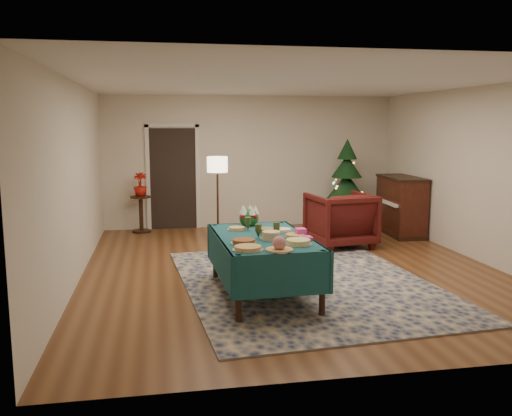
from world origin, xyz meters
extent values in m
plane|color=#593319|center=(0.00, 0.00, 0.00)|extent=(7.00, 7.00, 0.00)
plane|color=white|center=(0.00, 0.00, 2.70)|extent=(7.00, 7.00, 0.00)
plane|color=beige|center=(0.00, 3.50, 1.35)|extent=(6.00, 0.00, 6.00)
plane|color=beige|center=(0.00, -3.50, 1.35)|extent=(6.00, 0.00, 6.00)
plane|color=beige|center=(-3.00, 0.00, 1.35)|extent=(0.00, 7.00, 7.00)
plane|color=beige|center=(3.00, 0.00, 1.35)|extent=(0.00, 7.00, 7.00)
cube|color=black|center=(-1.60, 3.48, 1.02)|extent=(0.92, 0.02, 2.04)
cube|color=silver|center=(-2.10, 3.48, 1.05)|extent=(0.08, 0.04, 2.14)
cube|color=silver|center=(-1.10, 3.48, 1.05)|extent=(0.08, 0.04, 2.14)
cube|color=silver|center=(-1.60, 3.48, 2.10)|extent=(1.08, 0.04, 0.08)
cube|color=#121F44|center=(0.03, -0.77, 0.01)|extent=(3.53, 4.44, 0.02)
cylinder|color=black|center=(-1.08, -2.07, 0.38)|extent=(0.07, 0.07, 0.75)
cylinder|color=black|center=(-1.15, -0.32, 0.38)|extent=(0.07, 0.07, 0.75)
cylinder|color=black|center=(-0.14, -2.04, 0.38)|extent=(0.07, 0.07, 0.75)
cylinder|color=black|center=(-0.20, -0.29, 0.38)|extent=(0.07, 0.07, 0.75)
cube|color=#16494E|center=(-0.64, -1.18, 0.73)|extent=(1.18, 1.95, 0.04)
cube|color=#16494E|center=(-0.68, -0.24, 0.52)|extent=(1.14, 0.07, 0.47)
cube|color=#16494E|center=(-0.61, -2.12, 0.52)|extent=(1.14, 0.07, 0.47)
cube|color=#16494E|center=(-0.10, -1.16, 0.52)|extent=(0.10, 1.94, 0.47)
cube|color=#16494E|center=(-1.18, -1.20, 0.52)|extent=(0.10, 1.94, 0.47)
cylinder|color=silver|center=(-0.95, -1.88, 0.76)|extent=(0.35, 0.35, 0.01)
cylinder|color=tan|center=(-0.95, -1.88, 0.78)|extent=(0.29, 0.29, 0.04)
cylinder|color=silver|center=(-0.61, -1.97, 0.76)|extent=(0.31, 0.31, 0.01)
sphere|color=#CC727A|center=(-0.61, -1.97, 0.84)|extent=(0.15, 0.15, 0.15)
cylinder|color=silver|center=(-0.33, -1.71, 0.76)|extent=(0.33, 0.33, 0.01)
cylinder|color=#D8D172|center=(-0.33, -1.71, 0.79)|extent=(0.28, 0.28, 0.05)
cylinder|color=silver|center=(-0.94, -1.54, 0.76)|extent=(0.31, 0.31, 0.01)
cylinder|color=brown|center=(-0.94, -1.54, 0.79)|extent=(0.26, 0.26, 0.04)
cylinder|color=silver|center=(-0.58, -1.39, 0.76)|extent=(0.26, 0.26, 0.01)
cylinder|color=tan|center=(-0.58, -1.39, 0.81)|extent=(0.22, 0.22, 0.09)
cylinder|color=silver|center=(-0.27, -1.31, 0.76)|extent=(0.27, 0.27, 0.01)
cylinder|color=#B2844C|center=(-0.27, -1.31, 0.78)|extent=(0.23, 0.23, 0.03)
cylinder|color=silver|center=(-0.56, -1.04, 0.76)|extent=(0.25, 0.25, 0.01)
cylinder|color=maroon|center=(-0.56, -1.04, 0.80)|extent=(0.22, 0.22, 0.06)
cylinder|color=silver|center=(-0.34, -0.94, 0.76)|extent=(0.26, 0.26, 0.01)
cylinder|color=#F2EACC|center=(-0.34, -0.94, 0.78)|extent=(0.22, 0.22, 0.03)
cylinder|color=silver|center=(-0.90, -0.73, 0.76)|extent=(0.25, 0.25, 0.01)
cylinder|color=tan|center=(-0.90, -0.73, 0.78)|extent=(0.21, 0.21, 0.03)
cone|color=#2D471E|center=(-0.76, -0.78, 0.80)|extent=(0.07, 0.07, 0.09)
cylinder|color=#2D471E|center=(-0.76, -0.78, 0.88)|extent=(0.08, 0.08, 0.09)
cone|color=#2D471E|center=(-0.48, -1.22, 0.80)|extent=(0.07, 0.07, 0.09)
cylinder|color=#2D471E|center=(-0.48, -1.22, 0.88)|extent=(0.08, 0.08, 0.09)
cone|color=#2D471E|center=(-0.72, -1.29, 0.80)|extent=(0.07, 0.07, 0.09)
cylinder|color=#2D471E|center=(-0.72, -1.29, 0.88)|extent=(0.08, 0.08, 0.09)
cube|color=#D33A7D|center=(-0.18, -1.46, 0.77)|extent=(0.16, 0.16, 0.04)
cube|color=#F945BB|center=(-0.19, -1.26, 0.80)|extent=(0.12, 0.12, 0.10)
sphere|color=#1E4C1E|center=(-0.69, -0.43, 0.85)|extent=(0.26, 0.26, 0.26)
cone|color=white|center=(-0.60, -0.43, 0.97)|extent=(0.10, 0.10, 0.12)
cone|color=white|center=(-0.66, -0.34, 0.97)|extent=(0.10, 0.10, 0.12)
cone|color=white|center=(-0.77, -0.38, 0.97)|extent=(0.10, 0.10, 0.12)
cone|color=white|center=(-0.77, -0.48, 0.97)|extent=(0.10, 0.10, 0.12)
cone|color=white|center=(-0.66, -0.51, 0.97)|extent=(0.10, 0.10, 0.12)
sphere|color=#B20C0F|center=(-0.60, -0.37, 0.89)|extent=(0.07, 0.07, 0.07)
sphere|color=#B20C0F|center=(-0.75, -0.34, 0.89)|extent=(0.07, 0.07, 0.07)
sphere|color=#B20C0F|center=(-0.78, -0.49, 0.89)|extent=(0.07, 0.07, 0.07)
sphere|color=#B20C0F|center=(-0.63, -0.52, 0.89)|extent=(0.07, 0.07, 0.07)
imported|color=#46110F|center=(1.22, 1.30, 0.52)|extent=(1.13, 1.07, 1.04)
cylinder|color=#A57F3F|center=(-0.84, 2.18, 0.01)|extent=(0.26, 0.26, 0.03)
cylinder|color=black|center=(-0.84, 2.18, 0.70)|extent=(0.04, 0.04, 1.40)
cylinder|color=#FFEABF|center=(-0.84, 2.18, 1.40)|extent=(0.37, 0.37, 0.28)
cylinder|color=black|center=(-2.25, 3.20, 0.02)|extent=(0.36, 0.36, 0.04)
cylinder|color=black|center=(-2.25, 3.20, 0.35)|extent=(0.08, 0.08, 0.66)
cylinder|color=black|center=(-2.25, 3.20, 0.71)|extent=(0.40, 0.40, 0.03)
imported|color=#A8160C|center=(-2.25, 3.20, 0.85)|extent=(0.26, 0.46, 0.26)
cylinder|color=black|center=(1.88, 2.90, 0.07)|extent=(0.11, 0.11, 0.15)
cone|color=black|center=(1.88, 2.90, 0.41)|extent=(1.22, 1.22, 0.64)
cone|color=black|center=(1.88, 2.90, 0.87)|extent=(1.00, 1.00, 0.55)
cone|color=black|center=(1.88, 2.90, 1.28)|extent=(0.75, 0.75, 0.46)
cone|color=black|center=(1.88, 2.90, 1.63)|extent=(0.49, 0.49, 0.41)
cube|color=black|center=(2.71, 2.09, 0.04)|extent=(0.63, 1.32, 0.07)
cube|color=black|center=(2.71, 2.09, 0.56)|extent=(0.61, 1.30, 1.05)
cube|color=black|center=(2.71, 2.09, 1.11)|extent=(0.65, 1.33, 0.05)
cube|color=white|center=(2.44, 2.10, 0.64)|extent=(0.16, 1.09, 0.05)
camera|label=1|loc=(-1.89, -7.59, 2.12)|focal=38.00mm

